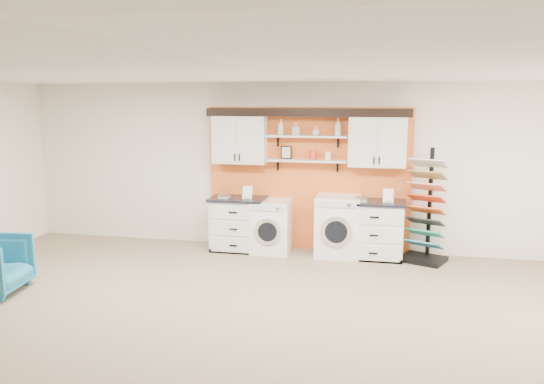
% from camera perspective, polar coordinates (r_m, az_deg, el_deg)
% --- Properties ---
extents(floor, '(10.00, 10.00, 0.00)m').
position_cam_1_polar(floor, '(5.54, -2.26, -17.17)').
color(floor, '#88775B').
rests_on(floor, ground).
extents(ceiling, '(10.00, 10.00, 0.00)m').
position_cam_1_polar(ceiling, '(4.94, -2.48, 13.12)').
color(ceiling, white).
rests_on(ceiling, wall_back).
extents(wall_back, '(10.00, 0.00, 10.00)m').
position_cam_1_polar(wall_back, '(8.94, 3.91, 2.70)').
color(wall_back, silver).
rests_on(wall_back, floor).
extents(accent_panel, '(3.40, 0.07, 2.40)m').
position_cam_1_polar(accent_panel, '(8.93, 3.87, 1.40)').
color(accent_panel, orange).
rests_on(accent_panel, wall_back).
extents(upper_cabinet_left, '(0.90, 0.35, 0.84)m').
position_cam_1_polar(upper_cabinet_left, '(8.91, -3.49, 5.79)').
color(upper_cabinet_left, silver).
rests_on(upper_cabinet_left, wall_back).
extents(upper_cabinet_right, '(0.90, 0.35, 0.84)m').
position_cam_1_polar(upper_cabinet_right, '(8.60, 11.27, 5.46)').
color(upper_cabinet_right, silver).
rests_on(upper_cabinet_right, wall_back).
extents(shelf_lower, '(1.32, 0.28, 0.03)m').
position_cam_1_polar(shelf_lower, '(8.72, 3.74, 3.38)').
color(shelf_lower, silver).
rests_on(shelf_lower, wall_back).
extents(shelf_upper, '(1.32, 0.28, 0.03)m').
position_cam_1_polar(shelf_upper, '(8.69, 3.77, 6.00)').
color(shelf_upper, silver).
rests_on(shelf_upper, wall_back).
extents(crown_molding, '(3.30, 0.41, 0.13)m').
position_cam_1_polar(crown_molding, '(8.68, 3.81, 8.63)').
color(crown_molding, black).
rests_on(crown_molding, wall_back).
extents(picture_frame, '(0.18, 0.02, 0.22)m').
position_cam_1_polar(picture_frame, '(8.81, 1.53, 4.28)').
color(picture_frame, black).
rests_on(picture_frame, shelf_lower).
extents(canister_red, '(0.11, 0.11, 0.16)m').
position_cam_1_polar(canister_red, '(8.70, 4.40, 3.99)').
color(canister_red, red).
rests_on(canister_red, shelf_lower).
extents(canister_cream, '(0.10, 0.10, 0.14)m').
position_cam_1_polar(canister_cream, '(8.67, 6.04, 3.88)').
color(canister_cream, silver).
rests_on(canister_cream, shelf_lower).
extents(base_cabinet_left, '(0.92, 0.66, 0.90)m').
position_cam_1_polar(base_cabinet_left, '(8.99, -3.65, -3.41)').
color(base_cabinet_left, silver).
rests_on(base_cabinet_left, floor).
extents(base_cabinet_right, '(0.95, 0.66, 0.93)m').
position_cam_1_polar(base_cabinet_right, '(8.67, 10.94, -3.97)').
color(base_cabinet_right, silver).
rests_on(base_cabinet_right, floor).
extents(washer, '(0.63, 0.71, 0.87)m').
position_cam_1_polar(washer, '(8.85, -0.02, -3.69)').
color(washer, white).
rests_on(washer, floor).
extents(dryer, '(0.71, 0.71, 0.99)m').
position_cam_1_polar(dryer, '(8.69, 7.11, -3.64)').
color(dryer, white).
rests_on(dryer, floor).
extents(sample_rack, '(0.81, 0.76, 1.79)m').
position_cam_1_polar(sample_rack, '(8.66, 16.14, -3.59)').
color(sample_rack, black).
rests_on(sample_rack, floor).
extents(soap_bottle_a, '(0.10, 0.10, 0.26)m').
position_cam_1_polar(soap_bottle_a, '(8.75, 0.95, 7.00)').
color(soap_bottle_a, silver).
rests_on(soap_bottle_a, shelf_upper).
extents(soap_bottle_b, '(0.13, 0.13, 0.20)m').
position_cam_1_polar(soap_bottle_b, '(8.71, 2.59, 6.79)').
color(soap_bottle_b, silver).
rests_on(soap_bottle_b, shelf_upper).
extents(soap_bottle_c, '(0.13, 0.13, 0.15)m').
position_cam_1_polar(soap_bottle_c, '(8.66, 4.76, 6.58)').
color(soap_bottle_c, silver).
rests_on(soap_bottle_c, shelf_upper).
extents(soap_bottle_d, '(0.15, 0.15, 0.28)m').
position_cam_1_polar(soap_bottle_d, '(8.62, 7.12, 6.96)').
color(soap_bottle_d, silver).
rests_on(soap_bottle_d, shelf_upper).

